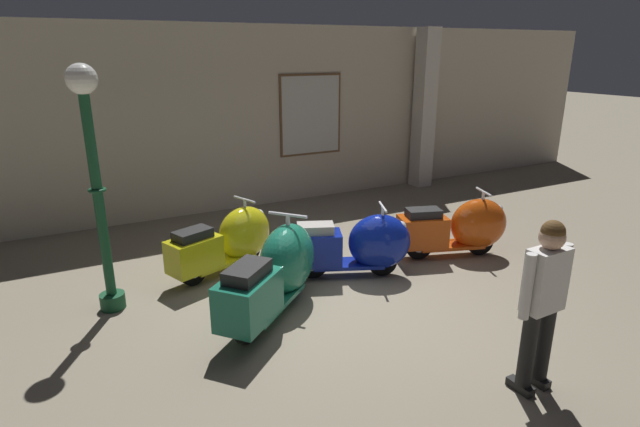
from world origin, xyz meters
TOP-DOWN VIEW (x-y plane):
  - ground_plane at (0.00, 0.00)m, footprint 60.00×60.00m
  - showroom_back_wall at (0.15, 4.03)m, footprint 18.00×0.63m
  - scooter_0 at (-0.92, 1.28)m, footprint 1.61×0.96m
  - scooter_1 at (-0.81, -0.04)m, footprint 1.65×1.53m
  - scooter_2 at (0.51, 0.31)m, footprint 1.62×1.02m
  - scooter_3 at (2.15, 0.21)m, footprint 1.64×0.92m
  - lamppost at (-2.47, 0.89)m, footprint 0.32×0.32m
  - visitor_0 at (0.61, -2.37)m, footprint 0.53×0.25m

SIDE VIEW (x-z plane):
  - ground_plane at x=0.00m, z-range 0.00..0.00m
  - scooter_0 at x=-0.92m, z-range -0.04..0.91m
  - scooter_2 at x=0.51m, z-range -0.04..0.92m
  - scooter_3 at x=2.15m, z-range -0.04..0.92m
  - scooter_1 at x=-0.81m, z-range -0.05..1.03m
  - visitor_0 at x=0.61m, z-range 0.12..1.69m
  - lamppost at x=-2.47m, z-range 0.25..2.97m
  - showroom_back_wall at x=0.15m, z-range 0.00..3.29m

